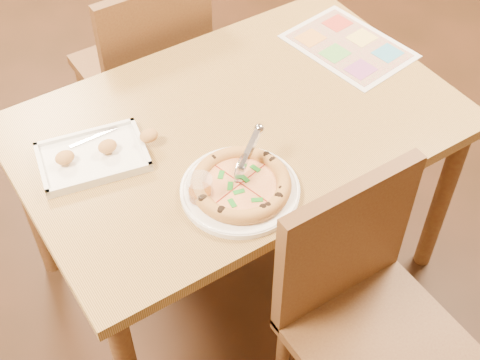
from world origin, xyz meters
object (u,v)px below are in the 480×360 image
pizza_cutter (247,155)px  glass_tumbler (200,192)px  dining_table (238,141)px  menu (349,46)px  chair_far (148,58)px  plate (240,190)px  chair_near (362,293)px  appetizer_tray (96,156)px  pizza (241,184)px

pizza_cutter → glass_tumbler: bearing=149.6°
dining_table → glass_tumbler: (-0.26, -0.21, 0.12)m
pizza_cutter → menu: size_ratio=0.36×
chair_far → plate: size_ratio=1.47×
chair_near → chair_far: same height
chair_near → appetizer_tray: chair_near is taller
appetizer_tray → menu: size_ratio=0.89×
pizza → glass_tumbler: 0.11m
menu → plate: bearing=-152.0°
plate → pizza: 0.02m
pizza → glass_tumbler: size_ratio=3.10×
pizza → pizza_cutter: bearing=39.5°
chair_near → plate: (-0.15, 0.36, 0.16)m
chair_far → pizza: (-0.15, -0.85, 0.18)m
menu → appetizer_tray: bearing=-178.4°
plate → pizza_cutter: size_ratio=2.27×
chair_far → plate: bearing=79.9°
glass_tumbler → dining_table: bearing=40.1°
chair_far → pizza: 0.88m
chair_far → menu: bearing=135.7°
plate → glass_tumbler: bearing=164.1°
pizza_cutter → menu: pizza_cutter is taller
chair_near → glass_tumbler: (-0.26, 0.39, 0.19)m
glass_tumbler → pizza_cutter: bearing=1.8°
pizza → menu: bearing=28.0°
appetizer_tray → glass_tumbler: bearing=-60.6°
pizza_cutter → chair_far: bearing=50.4°
dining_table → appetizer_tray: (-0.42, 0.08, 0.10)m
chair_near → pizza_cutter: (-0.11, 0.39, 0.24)m
chair_near → pizza: size_ratio=1.74×
pizza → appetizer_tray: bearing=130.3°
plate → pizza: pizza is taller
dining_table → plate: bearing=-121.5°
dining_table → pizza: 0.31m
pizza_cutter → glass_tumbler: pizza_cutter is taller
menu → chair_near: bearing=-125.8°
glass_tumbler → appetizer_tray: bearing=119.4°
dining_table → pizza: pizza is taller
dining_table → chair_near: chair_near is taller
pizza_cutter → pizza: bearing=-172.7°
chair_near → chair_far: (-0.00, 1.20, 0.00)m
pizza → dining_table: bearing=59.0°
plate → appetizer_tray: bearing=129.9°
chair_far → appetizer_tray: bearing=51.3°
chair_far → glass_tumbler: 0.88m
pizza → menu: (0.66, 0.35, -0.03)m
menu → chair_far: bearing=135.7°
dining_table → pizza: (-0.15, -0.24, 0.12)m
chair_far → pizza_cutter: 0.85m
dining_table → menu: menu is taller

